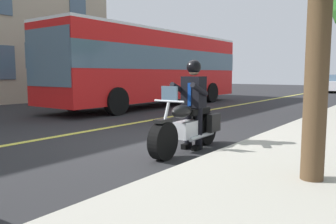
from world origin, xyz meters
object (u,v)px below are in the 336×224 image
rider_main (193,96)px  car_dark (330,83)px  bus_near (154,65)px  motorcycle_main (188,127)px

rider_main → car_dark: bearing=-174.9°
rider_main → car_dark: rider_main is taller
rider_main → bus_near: 9.06m
rider_main → bus_near: size_ratio=0.16×
motorcycle_main → bus_near: bus_near is taller
car_dark → rider_main: bearing=5.1°
rider_main → car_dark: 24.25m
motorcycle_main → car_dark: (-24.34, -2.18, 0.24)m
bus_near → motorcycle_main: bearing=43.0°
rider_main → car_dark: size_ratio=0.38×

